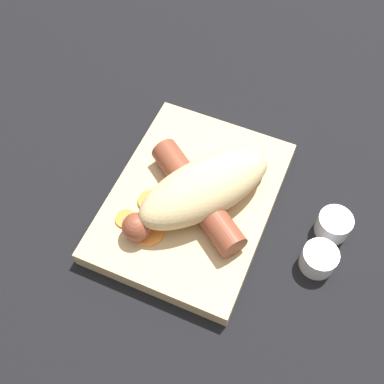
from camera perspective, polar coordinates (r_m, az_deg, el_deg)
ground_plane at (r=0.60m, az=0.00°, el=-1.67°), size 3.00×3.00×0.00m
food_tray at (r=0.59m, az=0.00°, el=-1.10°), size 0.25×0.19×0.02m
bread_roll at (r=0.55m, az=1.37°, el=0.17°), size 0.18×0.16×0.06m
sausage at (r=0.56m, az=0.60°, el=-0.43°), size 0.16×0.15×0.03m
pickled_veggies at (r=0.57m, az=-5.11°, el=-2.94°), size 0.08×0.07×0.00m
condiment_cup_near at (r=0.57m, az=14.75°, el=-7.76°), size 0.04×0.04×0.03m
condiment_cup_far at (r=0.60m, az=16.40°, el=-3.83°), size 0.04×0.04×0.03m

